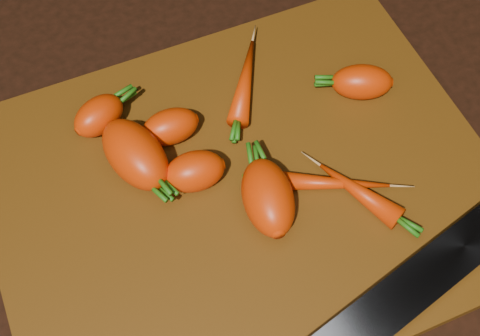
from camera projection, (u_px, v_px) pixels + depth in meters
name	position (u px, v px, depth m)	size (l,w,h in m)	color
ground	(244.00, 193.00, 0.69)	(2.00, 2.00, 0.01)	black
cutting_board	(244.00, 188.00, 0.68)	(0.50, 0.40, 0.01)	#63380C
carrot_0	(195.00, 171.00, 0.66)	(0.06, 0.04, 0.04)	#EF3604
carrot_1	(135.00, 154.00, 0.66)	(0.09, 0.05, 0.05)	#EF3604
carrot_2	(268.00, 197.00, 0.64)	(0.08, 0.05, 0.05)	#EF3604
carrot_3	(170.00, 127.00, 0.68)	(0.06, 0.04, 0.04)	#EF3604
carrot_4	(99.00, 116.00, 0.69)	(0.06, 0.04, 0.04)	#EF3604
carrot_5	(362.00, 82.00, 0.71)	(0.07, 0.04, 0.04)	#EF3604
carrot_6	(245.00, 81.00, 0.72)	(0.11, 0.02, 0.02)	#EF3604
carrot_7	(328.00, 183.00, 0.66)	(0.12, 0.02, 0.02)	#EF3604
carrot_8	(359.00, 192.00, 0.65)	(0.09, 0.02, 0.02)	#EF3604
knife	(429.00, 275.00, 0.61)	(0.39, 0.13, 0.02)	gray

